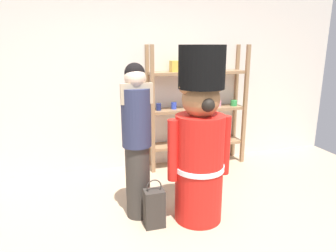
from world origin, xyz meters
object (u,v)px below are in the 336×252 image
person_shopper (137,139)px  shopping_bag (154,208)px  merchandise_shelf (197,105)px  teddy_bear_guard (200,141)px

person_shopper → shopping_bag: (0.11, -0.26, -0.66)m
merchandise_shelf → shopping_bag: merchandise_shelf is taller
teddy_bear_guard → shopping_bag: (-0.48, -0.02, -0.65)m
teddy_bear_guard → person_shopper: bearing=157.9°
merchandise_shelf → person_shopper: (-1.15, -1.22, -0.05)m
merchandise_shelf → teddy_bear_guard: bearing=-110.9°
merchandise_shelf → person_shopper: 1.68m
teddy_bear_guard → person_shopper: size_ratio=1.10×
merchandise_shelf → teddy_bear_guard: 1.57m
shopping_bag → teddy_bear_guard: bearing=2.0°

